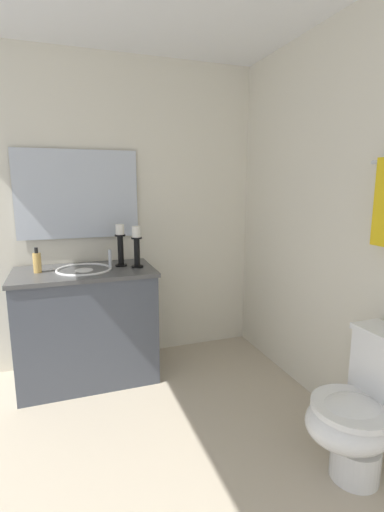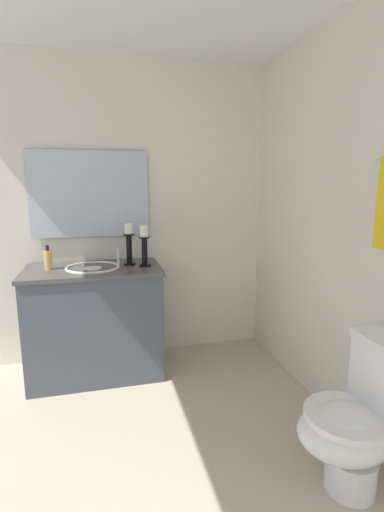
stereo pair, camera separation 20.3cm
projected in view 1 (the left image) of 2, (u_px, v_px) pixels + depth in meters
floor at (141, 495)px, 1.79m from camera, size 3.09×2.68×0.02m
wall_back at (381, 229)px, 1.99m from camera, size 3.09×0.04×2.45m
wall_left at (98, 214)px, 2.98m from camera, size 0.04×2.68×2.45m
vanity_cabinet at (87, 325)px, 2.78m from camera, size 0.58×1.01×0.85m
sink_basin at (84, 275)px, 2.71m from camera, size 0.40×0.40×0.24m
mirror at (78, 194)px, 2.86m from camera, size 0.02×0.92×0.68m
candle_holder_tall at (137, 246)px, 2.77m from camera, size 0.09×0.09×0.31m
candle_holder_short at (120, 244)px, 2.81m from camera, size 0.09×0.09×0.32m
soap_bottle at (37, 262)px, 2.61m from camera, size 0.06×0.06×0.18m
toilet at (362, 411)px, 1.82m from camera, size 0.39×0.54×0.75m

